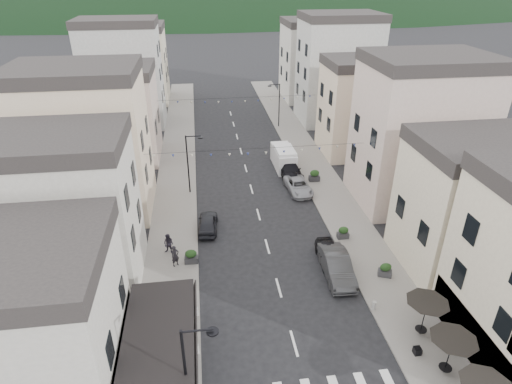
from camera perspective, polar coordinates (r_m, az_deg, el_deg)
sidewalk_left at (r=48.07m, az=-10.45°, el=3.17°), size 4.00×76.00×0.12m
sidewalk_right at (r=49.52m, az=7.16°, el=4.19°), size 4.00×76.00×0.12m
boutique_awning at (r=23.80m, az=-12.16°, el=-17.57°), size 3.77×7.50×3.28m
buildings_row_left at (r=52.26m, az=-18.69°, el=11.30°), size 10.20×54.16×14.00m
buildings_row_right at (r=53.73m, az=13.76°, el=12.61°), size 10.20×54.16×14.50m
cafe_terrace at (r=25.91m, az=24.75°, el=-17.80°), size 2.50×8.10×2.53m
streetlamp_left_near at (r=21.23m, az=-8.65°, el=-22.05°), size 1.70×0.56×6.00m
streetlamp_left_far at (r=41.05m, az=-8.75°, el=4.46°), size 1.70×0.56×6.00m
streetlamp_right_far at (r=58.96m, az=2.85°, el=12.04°), size 1.70×0.56×6.00m
bollards at (r=26.39m, az=5.38°, el=-19.63°), size 11.66×10.26×0.60m
bunting_near at (r=36.89m, az=0.14°, el=5.33°), size 19.00×0.28×0.62m
bunting_far at (r=51.92m, az=-2.36°, el=12.08°), size 19.00×0.28×0.62m
parked_car_a at (r=32.87m, az=9.79°, el=-8.20°), size 1.70×4.02×1.36m
parked_car_b at (r=31.58m, az=10.73°, el=-9.66°), size 1.95×5.11×1.66m
parked_car_c at (r=42.31m, az=5.66°, el=0.80°), size 2.42×4.69×1.27m
parked_car_d at (r=45.37m, az=4.53°, el=3.00°), size 2.30×5.31×1.52m
parked_car_e at (r=36.30m, az=-6.46°, el=-4.12°), size 1.93×4.08×1.35m
delivery_van at (r=47.26m, az=3.71°, el=4.64°), size 2.09×5.06×2.40m
pedestrian_a at (r=32.31m, az=-10.73°, el=-8.38°), size 0.74×0.67×1.69m
pedestrian_b at (r=33.69m, az=-11.57°, el=-6.79°), size 1.02×0.93×1.69m
planter_la at (r=27.84m, az=-11.88°, el=-16.37°), size 1.07×0.68×1.13m
planter_lb at (r=32.58m, az=-8.65°, el=-8.50°), size 1.01×0.58×1.12m
planter_ra at (r=32.35m, az=16.86°, el=-9.91°), size 1.07×0.82×1.06m
planter_rb at (r=35.63m, az=11.55°, el=-5.33°), size 0.94×0.52×1.05m
planter_rc at (r=44.43m, az=7.80°, el=2.18°), size 1.09×0.61×1.22m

